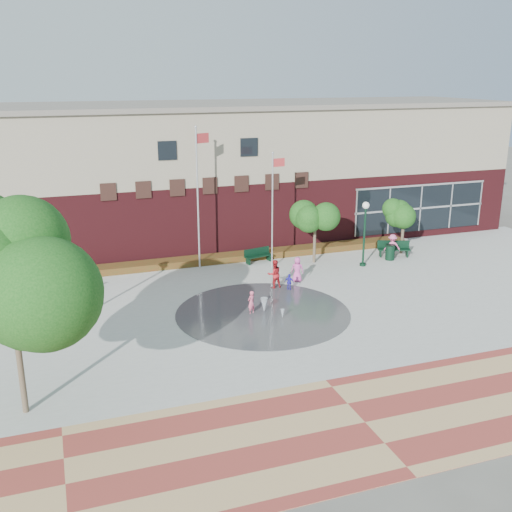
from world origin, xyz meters
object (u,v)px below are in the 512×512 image
object	(u,v)px
flagpole_left	(198,191)
flagpole_right	(273,205)
tree_big_left	(7,260)
child_splash	(251,302)
trash_can	(390,252)
bench_left	(76,292)

from	to	relation	value
flagpole_left	flagpole_right	distance (m)	4.36
tree_big_left	child_splash	bearing A→B (deg)	29.65
tree_big_left	child_splash	size ratio (longest dim) A/B	6.55
child_splash	flagpole_left	bearing A→B (deg)	-115.56
trash_can	tree_big_left	distance (m)	24.24
tree_big_left	flagpole_left	bearing A→B (deg)	54.66
flagpole_right	tree_big_left	distance (m)	18.22
flagpole_left	trash_can	size ratio (longest dim) A/B	8.43
flagpole_right	tree_big_left	size ratio (longest dim) A/B	0.90
bench_left	tree_big_left	size ratio (longest dim) A/B	0.21
flagpole_right	child_splash	bearing A→B (deg)	-126.74
bench_left	child_splash	distance (m)	9.39
bench_left	tree_big_left	xyz separation A→B (m)	(-2.25, -10.92, 5.20)
flagpole_right	trash_can	distance (m)	8.17
child_splash	tree_big_left	bearing A→B (deg)	-0.44
tree_big_left	bench_left	bearing A→B (deg)	78.35
flagpole_left	trash_can	distance (m)	12.41
flagpole_right	child_splash	distance (m)	7.93
tree_big_left	flagpole_right	bearing A→B (deg)	41.69
trash_can	child_splash	size ratio (longest dim) A/B	0.85
tree_big_left	child_splash	xyz separation A→B (m)	(10.07, 5.73, -4.87)
trash_can	bench_left	bearing A→B (deg)	-179.35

